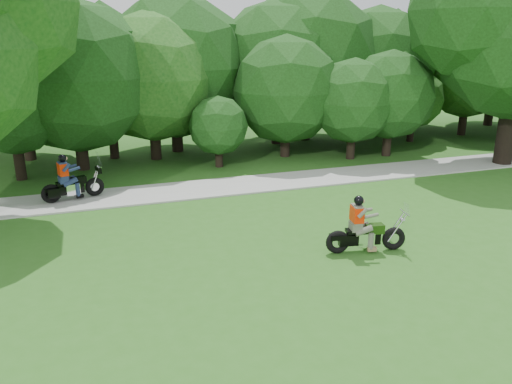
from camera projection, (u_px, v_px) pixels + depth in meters
ground at (392, 273)px, 11.69m from camera, size 100.00×100.00×0.00m
walkway at (272, 182)px, 18.91m from camera, size 60.00×2.20×0.06m
tree_line at (260, 71)px, 24.27m from camera, size 38.34×12.31×7.91m
chopper_motorcycle at (363, 231)px, 12.69m from camera, size 2.12×0.73×1.52m
touring_motorcycle at (69, 183)px, 16.58m from camera, size 2.05×0.99×1.58m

